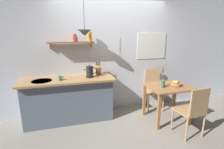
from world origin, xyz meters
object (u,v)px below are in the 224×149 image
object	(u,v)px
dining_chair_far	(153,87)
pendant_lamp	(85,33)
fruit_bowl	(176,84)
dining_table	(168,92)
coffee_mug_by_sink	(60,78)
dining_chair_near	(193,109)
electric_kettle	(90,72)
knife_block	(98,70)
twig_vase	(162,83)

from	to	relation	value
dining_chair_far	pendant_lamp	bearing A→B (deg)	-174.96
fruit_bowl	dining_chair_far	bearing A→B (deg)	100.93
dining_table	coffee_mug_by_sink	size ratio (longest dim) A/B	7.21
dining_chair_far	dining_chair_near	bearing A→B (deg)	-88.25
electric_kettle	knife_block	distance (m)	0.27
fruit_bowl	coffee_mug_by_sink	bearing A→B (deg)	168.66
electric_kettle	knife_block	world-z (taller)	knife_block
pendant_lamp	electric_kettle	bearing A→B (deg)	10.30
dining_chair_near	coffee_mug_by_sink	distance (m)	2.48
dining_chair_near	pendant_lamp	world-z (taller)	pendant_lamp
fruit_bowl	electric_kettle	bearing A→B (deg)	162.34
dining_table	pendant_lamp	size ratio (longest dim) A/B	1.37
dining_chair_far	fruit_bowl	distance (m)	0.73
dining_chair_near	knife_block	bearing A→B (deg)	136.21
knife_block	pendant_lamp	bearing A→B (deg)	-145.63
dining_chair_far	dining_table	bearing A→B (deg)	-91.25
twig_vase	knife_block	bearing A→B (deg)	148.56
pendant_lamp	twig_vase	bearing A→B (deg)	-19.74
fruit_bowl	knife_block	xyz separation A→B (m)	(-1.48, 0.71, 0.23)
dining_chair_near	dining_chair_far	world-z (taller)	dining_chair_far
electric_kettle	pendant_lamp	bearing A→B (deg)	-169.70
electric_kettle	coffee_mug_by_sink	world-z (taller)	electric_kettle
dining_chair_near	dining_table	bearing A→B (deg)	94.64
twig_vase	pendant_lamp	distance (m)	1.81
dining_chair_near	dining_chair_far	size ratio (longest dim) A/B	0.99
dining_table	pendant_lamp	bearing A→B (deg)	163.25
twig_vase	pendant_lamp	bearing A→B (deg)	160.26
dining_chair_near	pendant_lamp	distance (m)	2.40
electric_kettle	knife_block	size ratio (longest dim) A/B	0.90
dining_table	electric_kettle	xyz separation A→B (m)	(-1.54, 0.50, 0.42)
dining_table	dining_chair_far	size ratio (longest dim) A/B	0.93
dining_table	twig_vase	world-z (taller)	twig_vase
dining_table	fruit_bowl	xyz separation A→B (m)	(0.14, -0.04, 0.18)
pendant_lamp	dining_chair_far	bearing A→B (deg)	5.04
dining_chair_far	twig_vase	world-z (taller)	twig_vase
fruit_bowl	twig_vase	world-z (taller)	twig_vase
twig_vase	electric_kettle	bearing A→B (deg)	158.74
twig_vase	coffee_mug_by_sink	world-z (taller)	twig_vase
dining_table	fruit_bowl	bearing A→B (deg)	-13.99
knife_block	dining_chair_far	bearing A→B (deg)	-2.01
twig_vase	coffee_mug_by_sink	xyz separation A→B (m)	(-1.96, 0.45, 0.14)
electric_kettle	coffee_mug_by_sink	bearing A→B (deg)	-172.37
pendant_lamp	coffee_mug_by_sink	bearing A→B (deg)	-172.76
fruit_bowl	pendant_lamp	size ratio (longest dim) A/B	0.33
dining_table	dining_chair_near	distance (m)	0.66
dining_chair_far	knife_block	world-z (taller)	knife_block
dining_chair_far	fruit_bowl	xyz separation A→B (m)	(0.13, -0.67, 0.28)
electric_kettle	coffee_mug_by_sink	distance (m)	0.60
dining_chair_far	twig_vase	distance (m)	0.76
dining_chair_far	pendant_lamp	size ratio (longest dim) A/B	1.47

